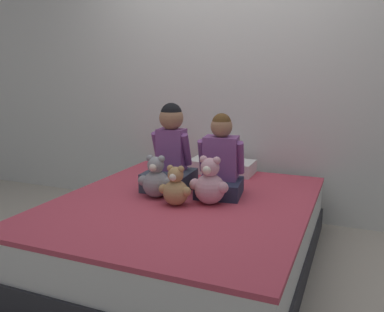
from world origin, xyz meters
The scene contains 9 objects.
ground_plane centered at (0.00, 0.00, 0.00)m, with size 14.00×14.00×0.00m, color #B2A899.
wall_behind_bed centered at (0.00, 1.11, 1.25)m, with size 8.00×0.06×2.50m.
bed centered at (0.00, 0.00, 0.22)m, with size 1.69×1.98×0.44m.
child_on_left centered at (-0.21, 0.23, 0.70)m, with size 0.35×0.35×0.64m.
child_on_right centered at (0.19, 0.23, 0.67)m, with size 0.35×0.36×0.58m.
teddy_bear_held_by_left_child centered at (-0.20, -0.01, 0.56)m, with size 0.25×0.19×0.30m.
teddy_bear_held_by_right_child centered at (0.19, 0.00, 0.57)m, with size 0.27×0.20×0.32m.
teddy_bear_between_children centered at (-0.01, -0.11, 0.55)m, with size 0.22×0.17×0.27m.
pillow_at_headboard centered at (0.00, 0.82, 0.49)m, with size 0.55×0.28×0.11m.
Camera 1 is at (1.08, -2.43, 1.32)m, focal length 38.00 mm.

